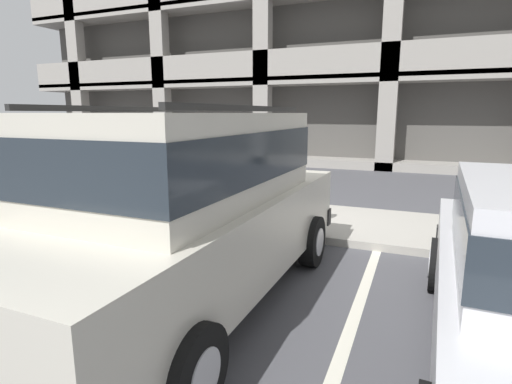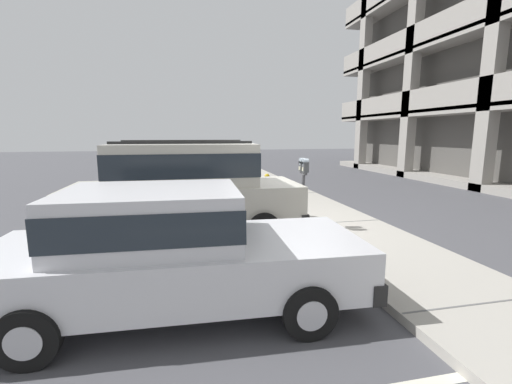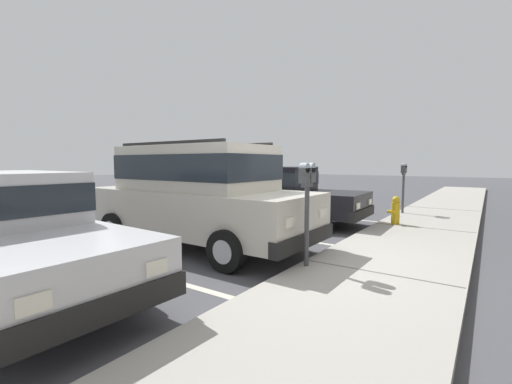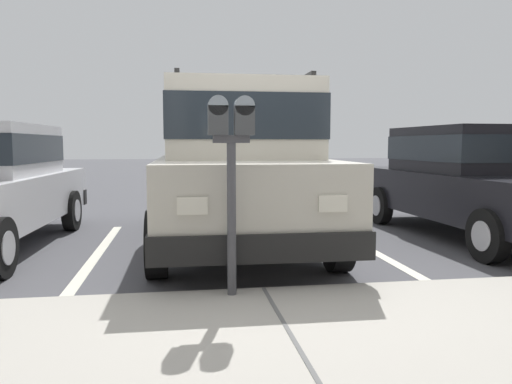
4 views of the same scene
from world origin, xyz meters
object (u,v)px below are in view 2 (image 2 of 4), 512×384
object	(u,v)px
red_sedan	(181,179)
dark_hatchback	(170,248)
silver_suv	(185,186)
fire_hydrant	(267,184)
parking_meter_far	(248,157)
parking_meter_near	(303,176)

from	to	relation	value
red_sedan	dark_hatchback	xyz separation A→B (m)	(6.58, -0.12, 0.00)
silver_suv	fire_hydrant	bearing A→B (deg)	146.37
silver_suv	parking_meter_far	bearing A→B (deg)	158.41
parking_meter_far	fire_hydrant	distance (m)	2.29
red_sedan	parking_meter_near	size ratio (longest dim) A/B	2.95
silver_suv	dark_hatchback	xyz separation A→B (m)	(3.18, -0.23, -0.27)
fire_hydrant	silver_suv	bearing A→B (deg)	-34.19
red_sedan	silver_suv	bearing A→B (deg)	0.06
fire_hydrant	parking_meter_near	bearing A→B (deg)	-3.85
dark_hatchback	silver_suv	bearing A→B (deg)	178.11
parking_meter_far	dark_hatchback	bearing A→B (deg)	-16.39
dark_hatchback	parking_meter_far	distance (m)	9.84
parking_meter_near	fire_hydrant	world-z (taller)	parking_meter_near
dark_hatchback	parking_meter_near	size ratio (longest dim) A/B	2.96
silver_suv	fire_hydrant	xyz separation A→B (m)	(-4.11, 2.80, -0.62)
parking_meter_far	fire_hydrant	world-z (taller)	parking_meter_far
parking_meter_far	parking_meter_near	bearing A→B (deg)	-0.39
silver_suv	fire_hydrant	distance (m)	5.01
red_sedan	fire_hydrant	distance (m)	3.01
dark_hatchback	parking_meter_far	world-z (taller)	parking_meter_far
parking_meter_near	fire_hydrant	xyz separation A→B (m)	(-4.41, 0.30, -0.80)
silver_suv	parking_meter_far	xyz separation A→B (m)	(-6.25, 2.54, 0.16)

